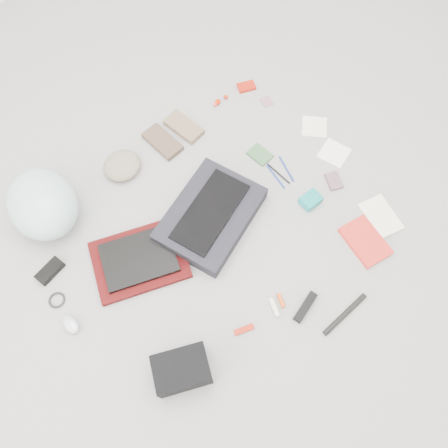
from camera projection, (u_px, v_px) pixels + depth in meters
ground_plane at (224, 229)px, 1.99m from camera, size 4.00×4.00×0.00m
messenger_bag at (211, 216)px, 1.97m from camera, size 0.56×0.47×0.08m
bag_flap at (210, 211)px, 1.93m from camera, size 0.44×0.31×0.01m
laptop_sleeve at (140, 260)px, 1.91m from camera, size 0.48×0.42×0.03m
laptop at (139, 258)px, 1.89m from camera, size 0.37×0.32×0.02m
bike_helmet at (43, 204)px, 1.92m from camera, size 0.34×0.40×0.22m
beanie at (122, 165)px, 2.09m from camera, size 0.22×0.21×0.06m
mitten_left at (163, 142)px, 2.17m from camera, size 0.12×0.21×0.03m
mitten_right at (184, 127)px, 2.21m from camera, size 0.13×0.21×0.03m
power_brick at (50, 271)px, 1.89m from camera, size 0.13×0.08×0.03m
cable_coil at (57, 300)px, 1.85m from camera, size 0.09×0.09×0.01m
mouse at (71, 324)px, 1.79m from camera, size 0.06×0.10×0.04m
camera_bag at (182, 370)px, 1.67m from camera, size 0.25×0.22×0.14m
multitool at (244, 330)px, 1.79m from camera, size 0.09×0.05×0.01m
toiletry_tube_white at (274, 307)px, 1.83m from camera, size 0.05×0.08×0.02m
toiletry_tube_orange at (281, 300)px, 1.84m from camera, size 0.04×0.06×0.02m
u_lock at (305, 307)px, 1.82m from camera, size 0.15×0.07×0.03m
bike_pump at (345, 314)px, 1.81m from camera, size 0.25×0.03×0.02m
book_red at (365, 241)px, 1.95m from camera, size 0.18×0.24×0.02m
book_white at (380, 217)px, 2.00m from camera, size 0.17×0.22×0.02m
notepad at (260, 155)px, 2.15m from camera, size 0.10×0.12×0.01m
pen_blue at (276, 177)px, 2.10m from camera, size 0.03×0.15×0.01m
pen_black at (279, 174)px, 2.11m from camera, size 0.02×0.15×0.01m
pen_navy at (286, 169)px, 2.12m from camera, size 0.05×0.15×0.01m
accordion_wallet at (311, 200)px, 2.03m from camera, size 0.09×0.07×0.05m
card_deck at (334, 181)px, 2.09m from camera, size 0.10×0.11×0.02m
napkin_top at (314, 127)px, 2.23m from camera, size 0.18×0.18×0.01m
napkin_bottom at (334, 153)px, 2.16m from camera, size 0.16×0.16×0.01m
lollipop_a at (215, 104)px, 2.28m from camera, size 0.03×0.03×0.02m
lollipop_b at (218, 102)px, 2.28m from camera, size 0.03×0.03×0.03m
lollipop_c at (226, 97)px, 2.30m from camera, size 0.02×0.02×0.02m
altoids_tin at (246, 87)px, 2.33m from camera, size 0.11×0.09×0.02m
stamp_sheet at (267, 102)px, 2.30m from camera, size 0.07×0.07×0.00m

